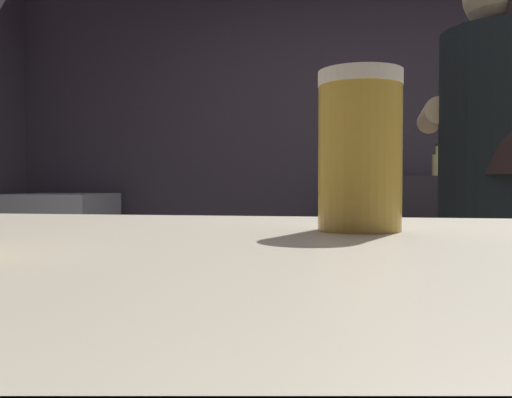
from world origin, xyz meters
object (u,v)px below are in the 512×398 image
object	(u,v)px
pint_glass_far	(360,151)
bottle_soy	(355,160)
bartender	(501,219)
bottle_vinegar	(383,164)
bottle_hot_sauce	(393,166)
mixing_bowl	(368,244)
bottle_olive_oil	(438,164)
mini_fridge	(62,277)

from	to	relation	value
pint_glass_far	bottle_soy	distance (m)	2.79
bartender	pint_glass_far	xyz separation A→B (m)	(-0.43, -1.13, 0.13)
bottle_vinegar	pint_glass_far	bearing A→B (deg)	-94.57
bottle_hot_sauce	mixing_bowl	bearing A→B (deg)	-98.44
mixing_bowl	pint_glass_far	bearing A→B (deg)	-93.00
bottle_hot_sauce	bottle_olive_oil	size ratio (longest dim) A/B	0.92
pint_glass_far	bottle_vinegar	distance (m)	2.80
mixing_bowl	bottle_soy	distance (m)	1.34
bottle_vinegar	mini_fridge	bearing A→B (deg)	-177.77
bartender	mixing_bowl	bearing A→B (deg)	48.25
bartender	bottle_hot_sauce	bearing A→B (deg)	8.03
pint_glass_far	bottle_soy	size ratio (longest dim) A/B	0.54
mini_fridge	bottle_vinegar	distance (m)	2.15
pint_glass_far	bottle_vinegar	size ratio (longest dim) A/B	0.71
bartender	bottle_olive_oil	xyz separation A→B (m)	(0.11, 1.68, 0.22)
bottle_olive_oil	bottle_hot_sauce	bearing A→B (deg)	148.97
mixing_bowl	bottle_olive_oil	world-z (taller)	bottle_olive_oil
mini_fridge	bottle_soy	bearing A→B (deg)	2.23
pint_glass_far	bottle_olive_oil	distance (m)	2.86
bottle_soy	bottle_olive_oil	bearing A→B (deg)	2.78
mini_fridge	bottle_olive_oil	world-z (taller)	bottle_olive_oil
bottle_olive_oil	bottle_soy	distance (m)	0.48
bartender	bottle_soy	xyz separation A→B (m)	(-0.37, 1.65, 0.24)
bottle_hot_sauce	bottle_vinegar	distance (m)	0.18
pint_glass_far	bartender	bearing A→B (deg)	69.26
mini_fridge	bottle_olive_oil	bearing A→B (deg)	2.34
bartender	bottle_soy	size ratio (longest dim) A/B	7.14
bottle_hot_sauce	pint_glass_far	bearing A→B (deg)	-95.71
mini_fridge	mixing_bowl	xyz separation A→B (m)	(1.88, -1.22, 0.38)
mini_fridge	pint_glass_far	size ratio (longest dim) A/B	7.98
bottle_vinegar	bartender	bearing A→B (deg)	-82.92
mini_fridge	bottle_soy	xyz separation A→B (m)	(1.86, 0.07, 0.74)
bartender	mixing_bowl	size ratio (longest dim) A/B	11.13
mini_fridge	pint_glass_far	bearing A→B (deg)	-56.46
bartender	bottle_vinegar	world-z (taller)	bartender
mixing_bowl	bottle_vinegar	world-z (taller)	bottle_vinegar
mini_fridge	bottle_olive_oil	distance (m)	2.45
bottle_hot_sauce	bottle_vinegar	world-z (taller)	bottle_vinegar
mixing_bowl	bottle_soy	bearing A→B (deg)	90.74
mini_fridge	bottle_olive_oil	size ratio (longest dim) A/B	5.70
bartender	bottle_olive_oil	bearing A→B (deg)	-0.01
mixing_bowl	bartender	bearing A→B (deg)	-45.59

